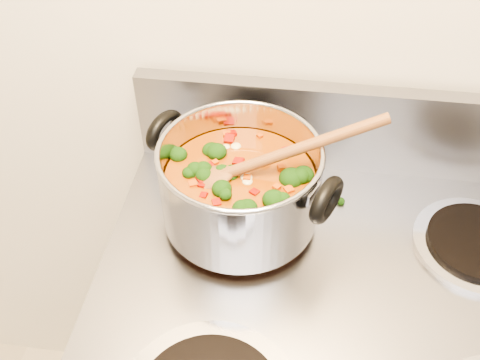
{
  "coord_description": "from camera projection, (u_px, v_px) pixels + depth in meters",
  "views": [
    {
      "loc": [
        -0.15,
        0.75,
        1.56
      ],
      "look_at": [
        -0.23,
        1.31,
        1.01
      ],
      "focal_mm": 40.0,
      "sensor_mm": 36.0,
      "label": 1
    }
  ],
  "objects": [
    {
      "name": "stockpot",
      "position": [
        240.0,
        186.0,
        0.8
      ],
      "size": [
        0.3,
        0.24,
        0.15
      ],
      "rotation": [
        0.0,
        0.0,
        -0.43
      ],
      "color": "#A9A9B1",
      "rests_on": "electric_range"
    },
    {
      "name": "cooktop_crumbs",
      "position": [
        178.0,
        191.0,
        0.89
      ],
      "size": [
        0.22,
        0.14,
        0.01
      ],
      "color": "black",
      "rests_on": "electric_range"
    },
    {
      "name": "wooden_spoon",
      "position": [
        254.0,
        164.0,
        0.77
      ],
      "size": [
        0.3,
        0.11,
        0.12
      ],
      "rotation": [
        0.0,
        0.0,
        0.26
      ],
      "color": "brown",
      "rests_on": "stockpot"
    }
  ]
}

